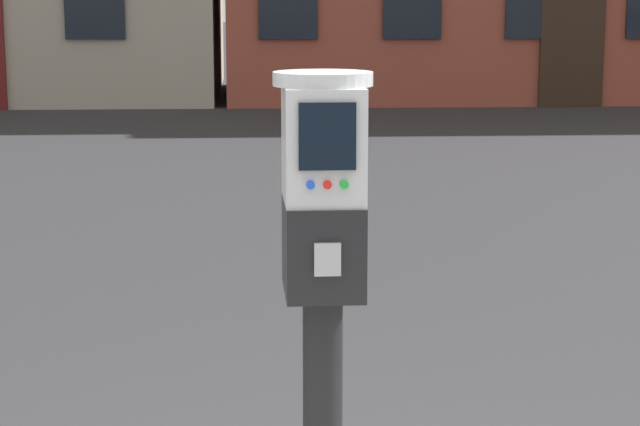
{
  "coord_description": "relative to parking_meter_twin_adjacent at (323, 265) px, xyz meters",
  "views": [
    {
      "loc": [
        -0.26,
        -2.62,
        1.66
      ],
      "look_at": [
        -0.1,
        -0.07,
        1.18
      ],
      "focal_mm": 63.96,
      "sensor_mm": 36.0,
      "label": 1
    }
  ],
  "objects": [
    {
      "name": "parking_meter_twin_adjacent",
      "position": [
        0.0,
        0.0,
        0.0
      ],
      "size": [
        0.22,
        0.25,
        1.37
      ],
      "rotation": [
        0.0,
        0.0,
        -1.56
      ],
      "color": "black",
      "rests_on": "sidewalk_slab"
    }
  ]
}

